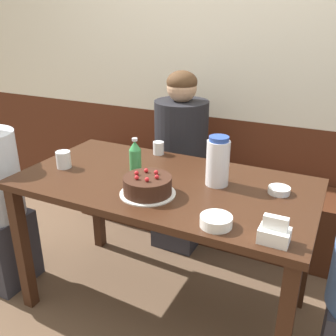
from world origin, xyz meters
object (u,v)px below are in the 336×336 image
object	(u,v)px
water_pitcher	(218,161)
napkin_holder	(274,233)
bowl_soup_white	(279,190)
bowl_rice_small	(216,221)
bench_seat	(215,206)
glass_water_tall	(158,148)
glass_tumbler_short	(64,160)
birthday_cake	(147,185)
person_pale_blue_shirt	(181,165)
soju_bottle	(135,156)

from	to	relation	value
water_pitcher	napkin_holder	size ratio (longest dim) A/B	2.20
bowl_soup_white	bowl_rice_small	bearing A→B (deg)	-112.11
bench_seat	napkin_holder	bearing A→B (deg)	-62.16
glass_water_tall	glass_tumbler_short	world-z (taller)	glass_tumbler_short
bench_seat	bowl_soup_white	size ratio (longest dim) A/B	21.79
napkin_holder	bowl_rice_small	size ratio (longest dim) A/B	0.86
water_pitcher	bowl_rice_small	size ratio (longest dim) A/B	1.90
bowl_soup_white	glass_water_tall	distance (m)	0.77
birthday_cake	glass_tumbler_short	size ratio (longest dim) A/B	2.87
napkin_holder	glass_tumbler_short	world-z (taller)	napkin_holder
water_pitcher	glass_water_tall	distance (m)	0.52
glass_water_tall	glass_tumbler_short	distance (m)	0.55
bench_seat	bowl_soup_white	xyz separation A→B (m)	(0.54, -0.72, 0.56)
napkin_holder	glass_tumbler_short	bearing A→B (deg)	169.00
water_pitcher	person_pale_blue_shirt	size ratio (longest dim) A/B	0.20
birthday_cake	water_pitcher	distance (m)	0.36
water_pitcher	glass_water_tall	size ratio (longest dim) A/B	3.22
birthday_cake	soju_bottle	distance (m)	0.27
soju_bottle	glass_water_tall	world-z (taller)	soju_bottle
soju_bottle	glass_tumbler_short	distance (m)	0.40
bench_seat	napkin_holder	world-z (taller)	napkin_holder
water_pitcher	glass_tumbler_short	size ratio (longest dim) A/B	2.68
bowl_soup_white	birthday_cake	bearing A→B (deg)	-153.16
person_pale_blue_shirt	birthday_cake	bearing A→B (deg)	13.49
birthday_cake	bowl_rice_small	distance (m)	0.40
water_pitcher	glass_tumbler_short	distance (m)	0.83
glass_tumbler_short	bowl_soup_white	bearing A→B (deg)	9.83
birthday_cake	person_pale_blue_shirt	world-z (taller)	person_pale_blue_shirt
water_pitcher	soju_bottle	xyz separation A→B (m)	(-0.43, -0.05, -0.03)
water_pitcher	napkin_holder	xyz separation A→B (m)	(0.35, -0.38, -0.08)
water_pitcher	soju_bottle	bearing A→B (deg)	-173.95
bowl_rice_small	water_pitcher	bearing A→B (deg)	108.95
birthday_cake	soju_bottle	size ratio (longest dim) A/B	1.39
bench_seat	water_pitcher	world-z (taller)	water_pitcher
birthday_cake	glass_water_tall	size ratio (longest dim) A/B	3.44
birthday_cake	glass_tumbler_short	bearing A→B (deg)	171.43
bench_seat	soju_bottle	bearing A→B (deg)	-102.85
napkin_holder	glass_water_tall	world-z (taller)	napkin_holder
bowl_rice_small	glass_water_tall	world-z (taller)	glass_water_tall
napkin_holder	bench_seat	bearing A→B (deg)	117.84
person_pale_blue_shirt	bowl_rice_small	bearing A→B (deg)	31.45
water_pitcher	napkin_holder	world-z (taller)	water_pitcher
soju_bottle	glass_tumbler_short	world-z (taller)	soju_bottle
napkin_holder	bowl_soup_white	size ratio (longest dim) A/B	1.09
birthday_cake	water_pitcher	xyz separation A→B (m)	(0.25, 0.24, 0.08)
water_pitcher	glass_water_tall	xyz separation A→B (m)	(-0.45, 0.25, -0.08)
napkin_holder	glass_water_tall	xyz separation A→B (m)	(-0.80, 0.64, -0.00)
glass_water_tall	birthday_cake	bearing A→B (deg)	-68.14
bowl_rice_small	person_pale_blue_shirt	xyz separation A→B (m)	(-0.57, 0.94, -0.20)
water_pitcher	person_pale_blue_shirt	bearing A→B (deg)	128.24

